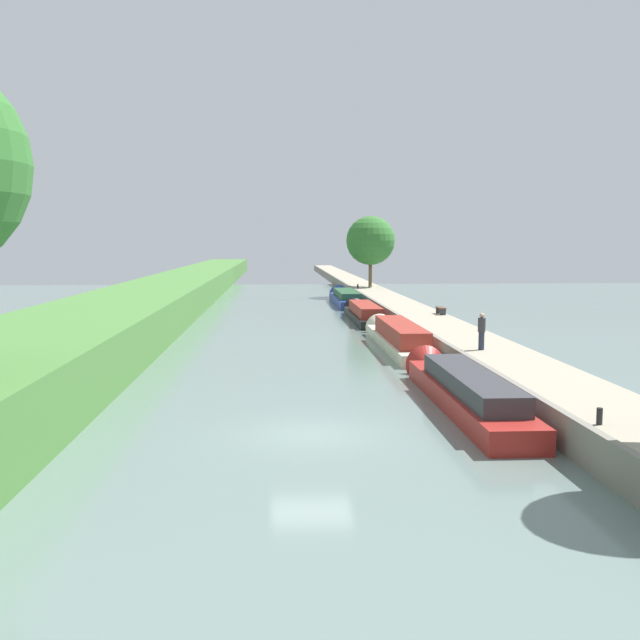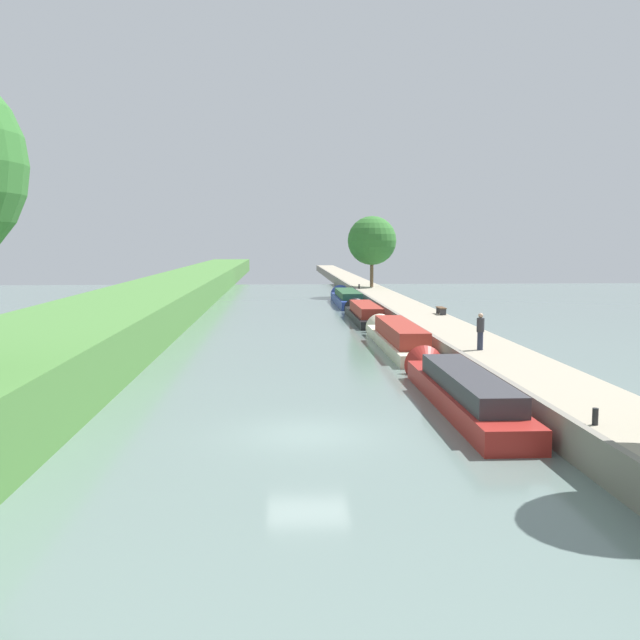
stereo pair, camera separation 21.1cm
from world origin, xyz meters
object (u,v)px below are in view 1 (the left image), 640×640
narrowboat_red (461,389)px  person_walking (482,331)px  mooring_bollard_far (358,286)px  narrowboat_black (363,313)px  park_bench (441,309)px  narrowboat_blue (345,298)px  narrowboat_cream (397,337)px  mooring_bollard_near (599,416)px

narrowboat_red → person_walking: 6.67m
person_walking → mooring_bollard_far: size_ratio=3.69×
narrowboat_black → park_bench: bearing=-57.1°
person_walking → park_bench: (1.86, 16.07, -0.53)m
narrowboat_blue → park_bench: (4.39, -21.45, 0.87)m
narrowboat_cream → park_bench: 8.78m
narrowboat_red → mooring_bollard_near: (1.80, -7.26, 0.73)m
mooring_bollard_near → park_bench: park_bench is taller
narrowboat_black → mooring_bollard_far: 20.62m
narrowboat_red → mooring_bollard_far: mooring_bollard_far is taller
narrowboat_red → narrowboat_black: narrowboat_red is taller
mooring_bollard_far → person_walking: bearing=-89.1°
person_walking → mooring_bollard_far: bearing=90.9°
narrowboat_black → narrowboat_blue: narrowboat_blue is taller
narrowboat_red → narrowboat_black: bearing=90.2°
narrowboat_red → park_bench: 22.55m
narrowboat_black → mooring_bollard_near: mooring_bollard_near is taller
narrowboat_red → person_walking: (2.45, 6.05, 1.38)m
narrowboat_red → person_walking: size_ratio=7.83×
mooring_bollard_far → narrowboat_black: bearing=-95.3°
narrowboat_cream → mooring_bollard_near: bearing=-85.4°
narrowboat_red → mooring_bollard_near: size_ratio=28.90×
narrowboat_blue → park_bench: 21.91m
narrowboat_cream → person_walking: (2.38, -8.43, 1.36)m
narrowboat_black → person_walking: person_walking is taller
narrowboat_cream → narrowboat_black: 14.46m
narrowboat_red → mooring_bollard_far: bearing=87.9°
narrowboat_red → narrowboat_cream: bearing=89.7°
narrowboat_blue → narrowboat_red: bearing=-89.9°
person_walking → mooring_bollard_near: bearing=-92.8°
narrowboat_black → park_bench: park_bench is taller
narrowboat_blue → person_walking: 37.63m
narrowboat_red → narrowboat_blue: size_ratio=0.91×
narrowboat_cream → narrowboat_black: size_ratio=1.07×
person_walking → park_bench: 16.19m
narrowboat_blue → mooring_bollard_far: (1.88, 5.89, 0.75)m
mooring_bollard_near → mooring_bollard_far: size_ratio=1.00×
narrowboat_red → person_walking: person_walking is taller
mooring_bollard_near → person_walking: bearing=87.2°
park_bench → narrowboat_black: bearing=122.9°
narrowboat_black → mooring_bollard_near: 36.26m
person_walking → mooring_bollard_far: (-0.65, 43.41, -0.65)m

